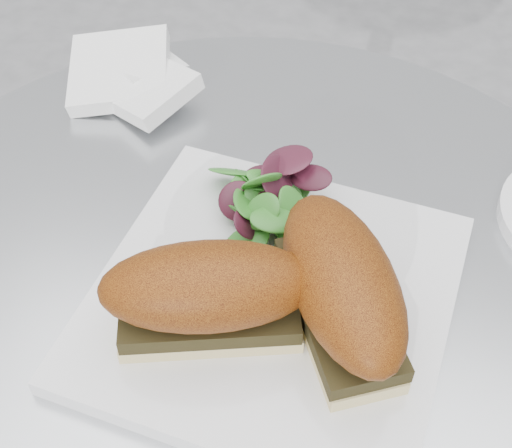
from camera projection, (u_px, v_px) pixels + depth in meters
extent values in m
cylinder|color=#ADB0B4|center=(244.00, 281.00, 0.60)|extent=(0.70, 0.70, 0.02)
cube|color=white|center=(272.00, 299.00, 0.56)|extent=(0.30, 0.30, 0.02)
cube|color=#F3E598|center=(210.00, 323.00, 0.53)|extent=(0.14, 0.09, 0.01)
cube|color=black|center=(210.00, 312.00, 0.52)|extent=(0.14, 0.09, 0.01)
ellipsoid|color=#753A0B|center=(207.00, 286.00, 0.50)|extent=(0.17, 0.11, 0.06)
cube|color=#F3E598|center=(337.00, 317.00, 0.53)|extent=(0.12, 0.15, 0.01)
cube|color=black|center=(339.00, 306.00, 0.52)|extent=(0.12, 0.15, 0.01)
ellipsoid|color=#753A0B|center=(342.00, 280.00, 0.50)|extent=(0.14, 0.18, 0.06)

